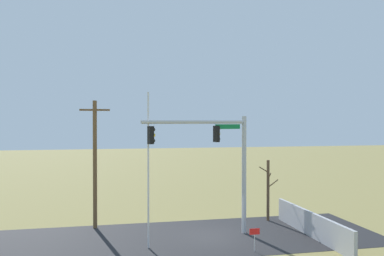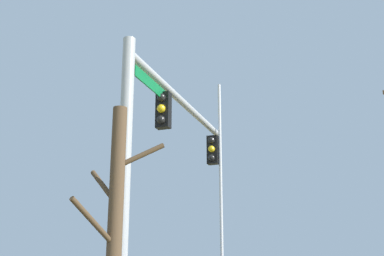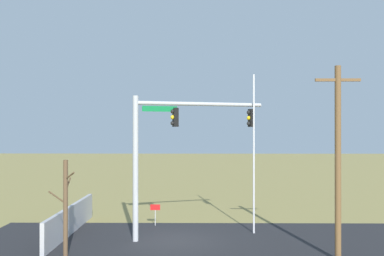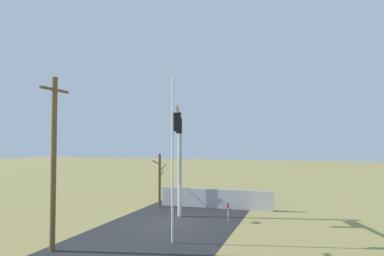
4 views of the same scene
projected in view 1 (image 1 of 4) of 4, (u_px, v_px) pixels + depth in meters
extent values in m
plane|color=olive|center=(213.00, 236.00, 24.28)|extent=(160.00, 160.00, 0.00)
cube|color=#232326|center=(146.00, 240.00, 23.44)|extent=(28.00, 8.00, 0.01)
cube|color=#B7B5AD|center=(259.00, 232.00, 25.18)|extent=(6.00, 6.00, 0.01)
cube|color=#A8A8AD|center=(311.00, 224.00, 24.16)|extent=(0.20, 8.78, 1.46)
cylinder|color=#B2B5BA|center=(244.00, 175.00, 24.91)|extent=(0.28, 0.28, 7.17)
cylinder|color=#B2B5BA|center=(197.00, 122.00, 23.12)|extent=(6.52, 2.36, 0.20)
cube|color=#0F7238|center=(228.00, 127.00, 24.24)|extent=(1.72, 0.60, 0.28)
cube|color=black|center=(216.00, 134.00, 23.83)|extent=(0.34, 0.42, 0.96)
sphere|color=black|center=(219.00, 129.00, 23.90)|extent=(0.22, 0.22, 0.22)
sphere|color=yellow|center=(219.00, 134.00, 23.90)|extent=(0.22, 0.22, 0.22)
sphere|color=black|center=(219.00, 139.00, 23.91)|extent=(0.22, 0.22, 0.22)
cube|color=black|center=(151.00, 135.00, 21.67)|extent=(0.34, 0.42, 0.96)
sphere|color=black|center=(153.00, 129.00, 21.74)|extent=(0.22, 0.22, 0.22)
sphere|color=yellow|center=(153.00, 135.00, 21.75)|extent=(0.22, 0.22, 0.22)
sphere|color=black|center=(153.00, 141.00, 21.75)|extent=(0.22, 0.22, 0.22)
cylinder|color=silver|center=(148.00, 170.00, 21.89)|extent=(0.10, 0.10, 8.43)
cylinder|color=brown|center=(95.00, 164.00, 26.07)|extent=(0.26, 0.26, 8.18)
cube|color=brown|center=(95.00, 110.00, 26.01)|extent=(1.90, 0.12, 0.12)
cylinder|color=brown|center=(268.00, 190.00, 28.08)|extent=(0.20, 0.20, 4.18)
cylinder|color=brown|center=(273.00, 183.00, 28.15)|extent=(0.78, 0.07, 0.57)
cylinder|color=brown|center=(264.00, 170.00, 28.20)|extent=(0.54, 0.47, 0.39)
cylinder|color=brown|center=(269.00, 176.00, 27.78)|extent=(0.12, 0.61, 0.55)
cylinder|color=silver|center=(255.00, 243.00, 21.40)|extent=(0.04, 0.04, 0.90)
cube|color=red|center=(255.00, 232.00, 21.39)|extent=(0.56, 0.02, 0.32)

